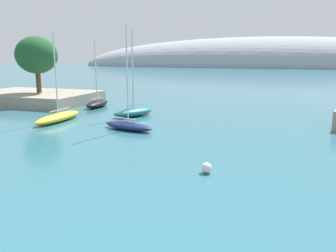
# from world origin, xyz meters

# --- Properties ---
(shore_outcrop) EXTENTS (18.89, 12.79, 1.70)m
(shore_outcrop) POSITION_xyz_m (-31.25, 37.80, 0.85)
(shore_outcrop) COLOR gray
(shore_outcrop) RESTS_ON ground
(tree_clump_shore) EXTENTS (6.34, 6.34, 8.69)m
(tree_clump_shore) POSITION_xyz_m (-29.82, 37.41, 7.51)
(tree_clump_shore) COLOR brown
(tree_clump_shore) RESTS_ON shore_outcrop
(distant_ridge) EXTENTS (255.08, 59.59, 38.04)m
(distant_ridge) POSITION_xyz_m (-8.31, 223.57, 0.00)
(distant_ridge) COLOR #999EA8
(distant_ridge) RESTS_ON ground
(sailboat_teal_near_shore) EXTENTS (4.69, 6.18, 10.73)m
(sailboat_teal_near_shore) POSITION_xyz_m (-10.88, 31.58, 0.66)
(sailboat_teal_near_shore) COLOR #1E6B70
(sailboat_teal_near_shore) RESTS_ON water
(sailboat_black_mid_mooring) EXTENTS (2.70, 6.28, 9.61)m
(sailboat_black_mid_mooring) POSITION_xyz_m (-19.18, 36.87, 0.59)
(sailboat_black_mid_mooring) COLOR black
(sailboat_black_mid_mooring) RESTS_ON water
(sailboat_yellow_outer_mooring) EXTENTS (2.04, 8.01, 9.97)m
(sailboat_yellow_outer_mooring) POSITION_xyz_m (-17.66, 25.62, 0.56)
(sailboat_yellow_outer_mooring) COLOR yellow
(sailboat_yellow_outer_mooring) RESTS_ON water
(sailboat_navy_end_of_line) EXTENTS (6.24, 3.32, 10.49)m
(sailboat_navy_end_of_line) POSITION_xyz_m (-8.06, 24.15, 0.52)
(sailboat_navy_end_of_line) COLOR navy
(sailboat_navy_end_of_line) RESTS_ON water
(mooring_buoy_white) EXTENTS (0.70, 0.70, 0.70)m
(mooring_buoy_white) POSITION_xyz_m (2.43, 13.82, 0.35)
(mooring_buoy_white) COLOR silver
(mooring_buoy_white) RESTS_ON water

